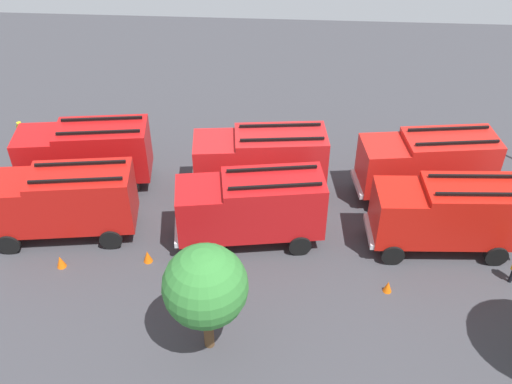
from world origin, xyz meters
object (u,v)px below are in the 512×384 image
fire_truck_3 (449,213)px  traffic_cone_0 (388,287)px  firefighter_1 (110,143)px  fire_truck_2 (85,152)px  traffic_cone_2 (148,256)px  firefighter_0 (22,133)px  tree_2 (205,287)px  traffic_cone_1 (61,262)px  fire_truck_0 (427,163)px  fire_truck_1 (261,159)px  fire_truck_4 (251,206)px  fire_truck_5 (62,200)px

fire_truck_3 → traffic_cone_0: fire_truck_3 is taller
fire_truck_3 → firefighter_1: fire_truck_3 is taller
fire_truck_3 → fire_truck_2: bearing=-14.8°
traffic_cone_2 → traffic_cone_0: bearing=173.9°
firefighter_0 → tree_2: size_ratio=0.33×
fire_truck_3 → traffic_cone_1: (18.29, 2.62, -1.83)m
fire_truck_0 → traffic_cone_0: (2.65, 7.32, -1.86)m
fire_truck_1 → firefighter_1: bearing=-23.5°
fire_truck_0 → fire_truck_1: size_ratio=1.01×
fire_truck_4 → fire_truck_3: bearing=171.9°
firefighter_0 → firefighter_1: 5.77m
fire_truck_1 → traffic_cone_2: size_ratio=11.69×
fire_truck_1 → traffic_cone_0: fire_truck_1 is taller
fire_truck_5 → traffic_cone_2: 5.05m
firefighter_0 → traffic_cone_0: (-21.08, 10.72, -0.66)m
fire_truck_3 → firefighter_1: size_ratio=4.27×
fire_truck_0 → traffic_cone_2: fire_truck_0 is taller
fire_truck_1 → traffic_cone_0: bearing=124.7°
fire_truck_4 → firefighter_0: size_ratio=4.42×
fire_truck_1 → fire_truck_5: bearing=17.4°
fire_truck_4 → traffic_cone_0: 7.35m
fire_truck_2 → tree_2: (-8.09, 10.61, 1.30)m
fire_truck_5 → traffic_cone_2: fire_truck_5 is taller
fire_truck_2 → traffic_cone_2: fire_truck_2 is taller
fire_truck_1 → traffic_cone_0: (-6.19, 7.10, -1.86)m
fire_truck_3 → fire_truck_5: bearing=-2.2°
fire_truck_5 → firefighter_0: fire_truck_5 is taller
fire_truck_4 → traffic_cone_2: bearing=12.1°
fire_truck_3 → fire_truck_4: size_ratio=0.98×
fire_truck_3 → traffic_cone_2: 14.50m
firefighter_0 → fire_truck_5: bearing=-109.6°
firefighter_0 → traffic_cone_2: firefighter_0 is taller
fire_truck_4 → traffic_cone_1: bearing=6.8°
fire_truck_4 → tree_2: 6.78m
traffic_cone_0 → firefighter_1: bearing=-32.8°
firefighter_1 → tree_2: (-7.68, 13.39, 2.49)m
fire_truck_1 → fire_truck_5: size_ratio=0.99×
fire_truck_5 → traffic_cone_1: fire_truck_5 is taller
firefighter_1 → traffic_cone_0: size_ratio=2.95×
traffic_cone_0 → traffic_cone_1: traffic_cone_1 is taller
traffic_cone_0 → traffic_cone_1: (15.31, -0.57, 0.03)m
fire_truck_3 → firefighter_0: (24.05, -7.53, -1.21)m
fire_truck_4 → traffic_cone_2: fire_truck_4 is taller
firefighter_1 → fire_truck_3: bearing=-74.3°
fire_truck_2 → traffic_cone_1: bearing=86.2°
firefighter_1 → traffic_cone_2: (-4.10, 8.72, -0.64)m
traffic_cone_0 → traffic_cone_2: 11.33m
fire_truck_2 → firefighter_1: (-0.41, -2.79, -1.19)m
fire_truck_2 → firefighter_0: (5.30, -3.59, -1.21)m
fire_truck_4 → tree_2: bearing=70.1°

